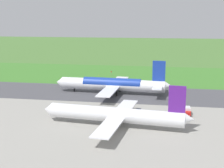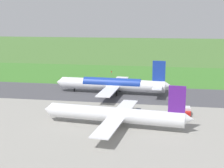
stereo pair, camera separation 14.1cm
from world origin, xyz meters
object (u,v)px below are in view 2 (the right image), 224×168
service_truck_baggage (187,111)px  service_car_followme (138,111)px  no_stopping_sign (111,73)px  airliner_parked_mid (116,115)px  airliner_main (113,84)px  traffic_cone_orange (99,76)px

service_truck_baggage → service_car_followme: service_truck_baggage is taller
no_stopping_sign → service_car_followme: bearing=107.5°
service_car_followme → airliner_parked_mid: bearing=69.5°
airliner_main → traffic_cone_orange: airliner_main is taller
airliner_main → traffic_cone_orange: 45.26m
service_car_followme → no_stopping_sign: 75.34m
airliner_parked_mid → traffic_cone_orange: size_ratio=90.15×
airliner_main → airliner_parked_mid: 44.76m
service_truck_baggage → traffic_cone_orange: (47.34, -69.58, -1.13)m
service_truck_baggage → airliner_main: bearing=-40.7°
airliner_main → no_stopping_sign: airliner_main is taller
airliner_parked_mid → service_car_followme: size_ratio=11.76×
airliner_main → no_stopping_sign: (8.31, -43.69, -2.63)m
no_stopping_sign → traffic_cone_orange: bearing=10.8°
service_car_followme → traffic_cone_orange: service_car_followme is taller
service_truck_baggage → service_car_followme: 17.51m
airliner_parked_mid → service_truck_baggage: 28.83m
airliner_parked_mid → service_car_followme: (-5.89, -15.80, -3.11)m
airliner_parked_mid → no_stopping_sign: 89.27m
airliner_parked_mid → no_stopping_sign: (16.70, -87.66, -2.23)m
service_truck_baggage → traffic_cone_orange: bearing=-55.8°
service_truck_baggage → service_car_followme: size_ratio=1.39×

